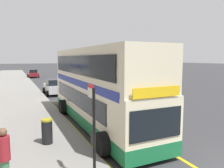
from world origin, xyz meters
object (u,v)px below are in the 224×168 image
Objects in this scene: bus_stop_sign at (93,126)px; pedestrian_waiting_near_sign at (4,156)px; parked_car_maroon_distant at (33,73)px; parked_car_silver_far at (54,87)px; litter_bin at (47,131)px; double_decker_bus at (97,89)px; parked_car_teal_ahead at (88,76)px.

bus_stop_sign is 1.62× the size of pedestrian_waiting_near_sign.
parked_car_maroon_distant is at bearing 84.03° from pedestrian_waiting_near_sign.
litter_bin is (-2.81, -14.06, -0.11)m from parked_car_silver_far.
parked_car_maroon_distant is (-0.63, 34.49, -1.27)m from double_decker_bus.
pedestrian_waiting_near_sign is 1.65× the size of litter_bin.
double_decker_bus is 2.71× the size of parked_car_silver_far.
parked_car_silver_far is at bearing 78.70° from litter_bin.
double_decker_bus is 10.41× the size of litter_bin.
parked_car_maroon_distant is 22.56m from parked_car_silver_far.
pedestrian_waiting_near_sign is at bearing 65.32° from parked_car_teal_ahead.
bus_stop_sign is at bearing -12.90° from pedestrian_waiting_near_sign.
parked_car_silver_far is 17.60m from pedestrian_waiting_near_sign.
bus_stop_sign reaches higher than parked_car_silver_far.
parked_car_maroon_distant is at bearing 91.52° from parked_car_silver_far.
bus_stop_sign is 2.61m from pedestrian_waiting_near_sign.
parked_car_maroon_distant is 36.71m from litter_bin.
bus_stop_sign is 17.74m from parked_car_silver_far.
pedestrian_waiting_near_sign reaches higher than parked_car_teal_ahead.
double_decker_bus is at bearing 47.01° from pedestrian_waiting_near_sign.
parked_car_silver_far is (1.94, 17.60, -1.04)m from bus_stop_sign.
parked_car_teal_ahead is 30.67m from pedestrian_waiting_near_sign.
bus_stop_sign reaches higher than parked_car_teal_ahead.
bus_stop_sign is (-2.31, -5.67, -0.23)m from double_decker_bus.
parked_car_silver_far and parked_car_teal_ahead have the same top height.
pedestrian_waiting_near_sign reaches higher than litter_bin.
bus_stop_sign is 0.70× the size of parked_car_silver_far.
litter_bin is (-10.36, -25.27, -0.11)m from parked_car_teal_ahead.
double_decker_bus is 6.13m from bus_stop_sign.
parked_car_silver_far is at bearing 54.27° from parked_car_teal_ahead.
bus_stop_sign is at bearing 70.01° from parked_car_teal_ahead.
parked_car_silver_far is 13.51m from parked_car_teal_ahead.
pedestrian_waiting_near_sign is (-11.95, -28.24, 0.33)m from parked_car_teal_ahead.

